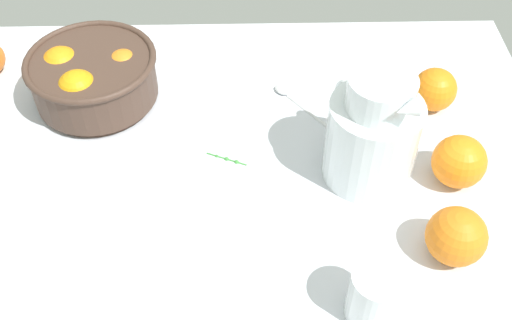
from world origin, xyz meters
TOP-DOWN VIEW (x-y plane):
  - ground_plane at (0.00, 0.00)cm, footprint 110.48×89.90cm
  - fruit_bowl at (-24.91, 21.72)cm, footprint 23.13×23.13cm
  - juice_pitcher at (21.81, 2.81)cm, footprint 14.45×18.67cm
  - juice_glass at (18.91, -22.75)cm, footprint 7.34×7.34cm
  - loose_orange_1 at (31.85, -13.63)cm, footprint 8.69×8.69cm
  - loose_orange_2 at (35.99, 18.50)cm, footprint 7.82×7.82cm
  - loose_orange_3 at (35.84, 0.71)cm, footprint 8.60×8.60cm
  - spoon at (10.88, 20.72)cm, footprint 9.60×11.78cm
  - herb_sprig_0 at (-0.83, 5.89)cm, footprint 6.84×3.15cm

SIDE VIEW (x-z plane):
  - ground_plane at x=0.00cm, z-range -3.00..0.00cm
  - herb_sprig_0 at x=-0.83cm, z-range -0.15..0.64cm
  - spoon at x=10.88cm, z-range -0.06..0.94cm
  - juice_glass at x=18.91cm, z-range -0.63..8.24cm
  - loose_orange_2 at x=35.99cm, z-range 0.00..7.82cm
  - loose_orange_3 at x=35.84cm, z-range 0.00..8.60cm
  - loose_orange_1 at x=31.85cm, z-range 0.00..8.69cm
  - fruit_bowl at x=-24.91cm, z-range 0.14..10.61cm
  - juice_pitcher at x=21.81cm, z-range -2.54..17.75cm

